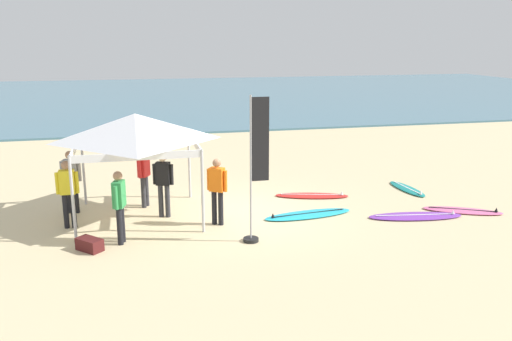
{
  "coord_description": "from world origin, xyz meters",
  "views": [
    {
      "loc": [
        -2.61,
        -13.28,
        4.59
      ],
      "look_at": [
        0.65,
        0.67,
        1.0
      ],
      "focal_mm": 37.1,
      "sensor_mm": 36.0,
      "label": 1
    }
  ],
  "objects": [
    {
      "name": "canopy_tent",
      "position": [
        -2.57,
        0.33,
        2.39
      ],
      "size": [
        3.09,
        3.09,
        2.75
      ],
      "color": "#B7B7BC",
      "rests_on": "ground"
    },
    {
      "name": "person_black",
      "position": [
        -1.94,
        0.2,
        0.99
      ],
      "size": [
        0.53,
        0.33,
        1.71
      ],
      "color": "#2D2D33",
      "rests_on": "ground"
    },
    {
      "name": "surfboard_purple",
      "position": [
        4.51,
        -1.36,
        0.04
      ],
      "size": [
        2.57,
        1.04,
        0.19
      ],
      "color": "purple",
      "rests_on": "ground"
    },
    {
      "name": "person_grey",
      "position": [
        -4.32,
        1.1,
        0.99
      ],
      "size": [
        0.54,
        0.29,
        1.71
      ],
      "color": "black",
      "rests_on": "ground"
    },
    {
      "name": "surfboard_red",
      "position": [
        2.46,
        1.04,
        0.04
      ],
      "size": [
        2.25,
        1.14,
        0.19
      ],
      "color": "red",
      "rests_on": "ground"
    },
    {
      "name": "person_red",
      "position": [
        -2.41,
        1.21,
        0.99
      ],
      "size": [
        0.36,
        0.5,
        1.71
      ],
      "color": "#2D2D33",
      "rests_on": "ground"
    },
    {
      "name": "surfboard_pink",
      "position": [
        6.0,
        -1.24,
        0.04
      ],
      "size": [
        2.1,
        1.44,
        0.19
      ],
      "color": "pink",
      "rests_on": "ground"
    },
    {
      "name": "person_yellow",
      "position": [
        -4.28,
        -0.11,
        0.99
      ],
      "size": [
        0.55,
        0.22,
        1.71
      ],
      "color": "black",
      "rests_on": "ground"
    },
    {
      "name": "gear_bag_near_tent",
      "position": [
        -3.72,
        -1.74,
        0.14
      ],
      "size": [
        0.65,
        0.65,
        0.28
      ],
      "primitive_type": "cube",
      "rotation": [
        0.0,
        0.0,
        2.35
      ],
      "color": "#4C1919",
      "rests_on": "ground"
    },
    {
      "name": "surfboard_teal",
      "position": [
        5.59,
        1.06,
        0.04
      ],
      "size": [
        0.6,
        1.85,
        0.19
      ],
      "color": "#19847F",
      "rests_on": "ground"
    },
    {
      "name": "surfboard_cyan",
      "position": [
        1.78,
        -0.58,
        0.04
      ],
      "size": [
        2.52,
        0.94,
        0.19
      ],
      "color": "#23B2CC",
      "rests_on": "ground"
    },
    {
      "name": "ground_plane",
      "position": [
        0.0,
        0.0,
        0.0
      ],
      "size": [
        80.0,
        80.0,
        0.0
      ],
      "primitive_type": "plane",
      "color": "beige"
    },
    {
      "name": "person_green",
      "position": [
        -3.02,
        -1.45,
        0.99
      ],
      "size": [
        0.31,
        0.53,
        1.71
      ],
      "color": "black",
      "rests_on": "ground"
    },
    {
      "name": "sea",
      "position": [
        0.0,
        30.43,
        0.05
      ],
      "size": [
        80.0,
        36.0,
        0.1
      ],
      "primitive_type": "cube",
      "color": "teal",
      "rests_on": "ground"
    },
    {
      "name": "person_orange",
      "position": [
        -0.67,
        -0.7,
        0.99
      ],
      "size": [
        0.47,
        0.39,
        1.71
      ],
      "color": "black",
      "rests_on": "ground"
    },
    {
      "name": "banner_flag",
      "position": [
        0.02,
        -2.02,
        1.57
      ],
      "size": [
        0.6,
        0.36,
        3.4
      ],
      "color": "#99999E",
      "rests_on": "ground"
    }
  ]
}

